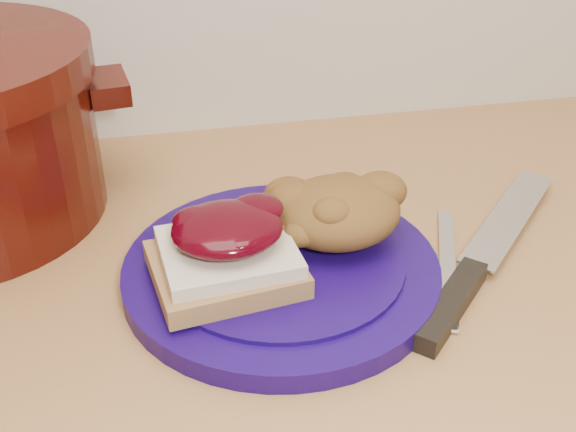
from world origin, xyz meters
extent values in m
cylinder|color=#15054B|center=(0.02, 1.49, 0.91)|extent=(0.27, 0.27, 0.02)
cube|color=olive|center=(-0.03, 1.47, 0.93)|extent=(0.13, 0.11, 0.02)
cube|color=beige|center=(-0.02, 1.48, 0.95)|extent=(0.11, 0.10, 0.01)
ellipsoid|color=black|center=(-0.02, 1.48, 0.96)|extent=(0.09, 0.08, 0.03)
ellipsoid|color=brown|center=(0.08, 1.51, 0.95)|extent=(0.11, 0.10, 0.05)
cube|color=black|center=(0.14, 1.42, 0.91)|extent=(0.09, 0.10, 0.02)
cube|color=silver|center=(0.25, 1.53, 0.91)|extent=(0.15, 0.16, 0.00)
cube|color=silver|center=(0.17, 1.48, 0.90)|extent=(0.08, 0.17, 0.00)
cube|color=#350A05|center=(-0.11, 1.68, 1.01)|extent=(0.04, 0.07, 0.02)
camera|label=1|loc=(-0.07, 1.01, 1.27)|focal=45.00mm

